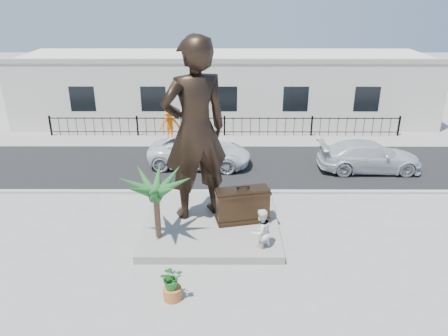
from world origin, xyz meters
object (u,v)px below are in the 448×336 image
at_px(suitcase, 243,205).
at_px(car_white, 200,152).
at_px(statue, 195,130).
at_px(tourist, 261,232).

xyz_separation_m(suitcase, car_white, (-2.02, 6.48, -0.26)).
xyz_separation_m(statue, tourist, (2.38, -2.41, -2.94)).
bearing_deg(suitcase, tourist, -83.96).
distance_m(statue, suitcase, 3.41).
xyz_separation_m(statue, suitcase, (1.81, -0.67, -2.81)).
bearing_deg(statue, suitcase, 135.12).
height_order(statue, suitcase, statue).
distance_m(statue, tourist, 4.49).
height_order(suitcase, car_white, suitcase).
height_order(tourist, car_white, tourist).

